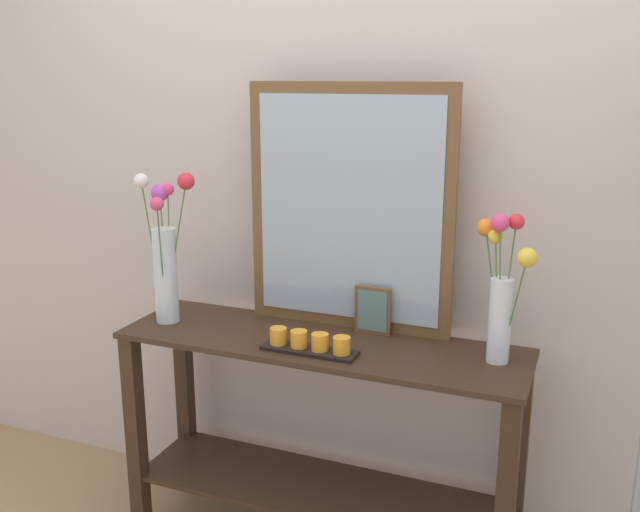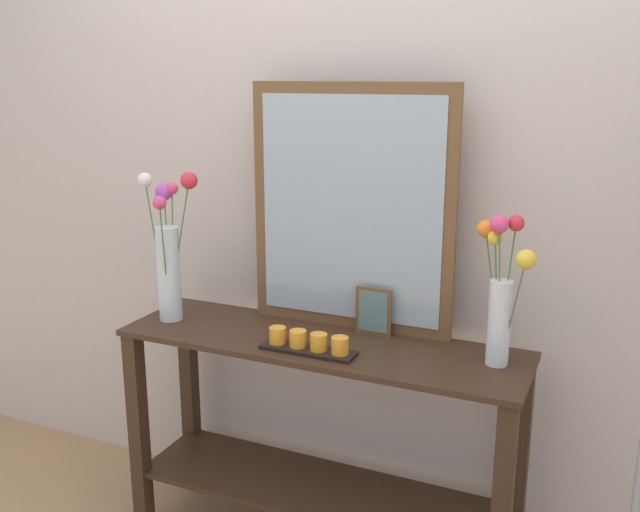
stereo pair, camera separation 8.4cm
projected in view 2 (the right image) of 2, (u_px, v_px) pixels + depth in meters
wall_back at (357, 170)px, 2.53m from camera, size 6.40×0.08×2.70m
console_table at (320, 423)px, 2.46m from camera, size 1.39×0.41×0.81m
mirror_leaning at (351, 209)px, 2.41m from camera, size 0.73×0.03×0.85m
tall_vase_left at (169, 253)px, 2.53m from camera, size 0.21×0.20×0.55m
vase_right at (501, 292)px, 2.13m from camera, size 0.19×0.15×0.47m
candle_tray at (308, 344)px, 2.28m from camera, size 0.32×0.09×0.07m
picture_frame_small at (373, 311)px, 2.42m from camera, size 0.13×0.01×0.17m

